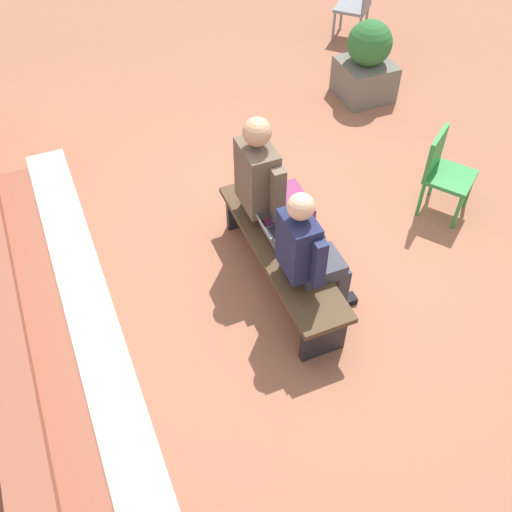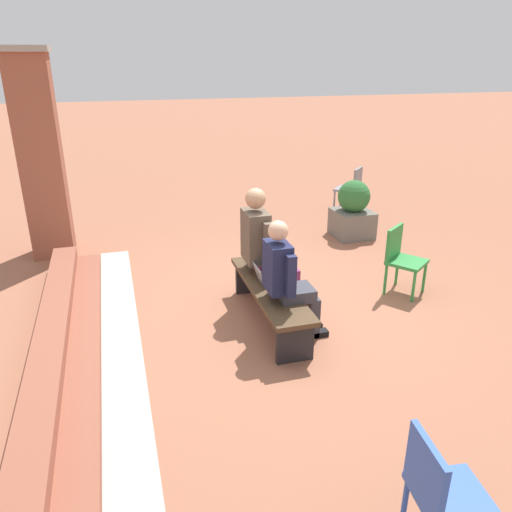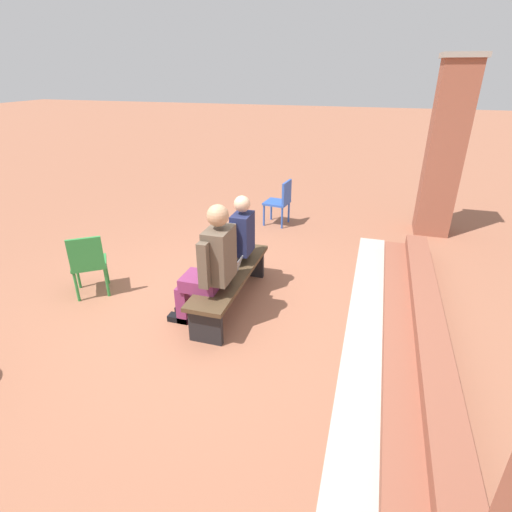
{
  "view_description": "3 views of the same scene",
  "coord_description": "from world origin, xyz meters",
  "px_view_note": "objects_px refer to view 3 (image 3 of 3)",
  "views": [
    {
      "loc": [
        -3.37,
        1.71,
        4.03
      ],
      "look_at": [
        -0.76,
        0.61,
        0.98
      ],
      "focal_mm": 42.0,
      "sensor_mm": 36.0,
      "label": 1
    },
    {
      "loc": [
        -4.98,
        1.71,
        2.79
      ],
      "look_at": [
        -0.07,
        0.28,
        0.73
      ],
      "focal_mm": 35.0,
      "sensor_mm": 36.0,
      "label": 2
    },
    {
      "loc": [
        3.72,
        1.71,
        2.68
      ],
      "look_at": [
        -0.14,
        0.55,
        0.78
      ],
      "focal_mm": 28.0,
      "sensor_mm": 36.0,
      "label": 3
    }
  ],
  "objects_px": {
    "plastic_chair_far_right": "(88,261)",
    "bench": "(231,279)",
    "plastic_chair_by_pillar": "(281,200)",
    "laptop": "(229,272)",
    "person_student": "(235,241)",
    "person_adult": "(210,264)"
  },
  "relations": [
    {
      "from": "plastic_chair_far_right",
      "to": "bench",
      "type": "bearing_deg",
      "value": 99.36
    },
    {
      "from": "bench",
      "to": "plastic_chair_by_pillar",
      "type": "bearing_deg",
      "value": -178.36
    },
    {
      "from": "bench",
      "to": "laptop",
      "type": "distance_m",
      "value": 0.17
    },
    {
      "from": "person_student",
      "to": "person_adult",
      "type": "xyz_separation_m",
      "value": [
        0.78,
        -0.01,
        0.05
      ]
    },
    {
      "from": "plastic_chair_by_pillar",
      "to": "laptop",
      "type": "bearing_deg",
      "value": 1.83
    },
    {
      "from": "bench",
      "to": "laptop",
      "type": "relative_size",
      "value": 5.63
    },
    {
      "from": "person_adult",
      "to": "plastic_chair_far_right",
      "type": "relative_size",
      "value": 1.71
    },
    {
      "from": "plastic_chair_far_right",
      "to": "person_student",
      "type": "bearing_deg",
      "value": 110.47
    },
    {
      "from": "person_student",
      "to": "plastic_chair_by_pillar",
      "type": "distance_m",
      "value": 2.59
    },
    {
      "from": "person_student",
      "to": "laptop",
      "type": "distance_m",
      "value": 0.49
    },
    {
      "from": "person_adult",
      "to": "laptop",
      "type": "bearing_deg",
      "value": 166.21
    },
    {
      "from": "person_student",
      "to": "plastic_chair_by_pillar",
      "type": "height_order",
      "value": "person_student"
    },
    {
      "from": "person_adult",
      "to": "person_student",
      "type": "bearing_deg",
      "value": 179.44
    },
    {
      "from": "laptop",
      "to": "plastic_chair_far_right",
      "type": "relative_size",
      "value": 0.38
    },
    {
      "from": "bench",
      "to": "person_student",
      "type": "bearing_deg",
      "value": -169.47
    },
    {
      "from": "plastic_chair_by_pillar",
      "to": "person_student",
      "type": "bearing_deg",
      "value": 0.42
    },
    {
      "from": "laptop",
      "to": "plastic_chair_by_pillar",
      "type": "bearing_deg",
      "value": -178.17
    },
    {
      "from": "plastic_chair_far_right",
      "to": "plastic_chair_by_pillar",
      "type": "bearing_deg",
      "value": 152.01
    },
    {
      "from": "plastic_chair_by_pillar",
      "to": "plastic_chair_far_right",
      "type": "relative_size",
      "value": 1.0
    },
    {
      "from": "person_student",
      "to": "laptop",
      "type": "bearing_deg",
      "value": 10.07
    },
    {
      "from": "person_student",
      "to": "laptop",
      "type": "height_order",
      "value": "person_student"
    },
    {
      "from": "bench",
      "to": "plastic_chair_by_pillar",
      "type": "relative_size",
      "value": 2.14
    }
  ]
}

